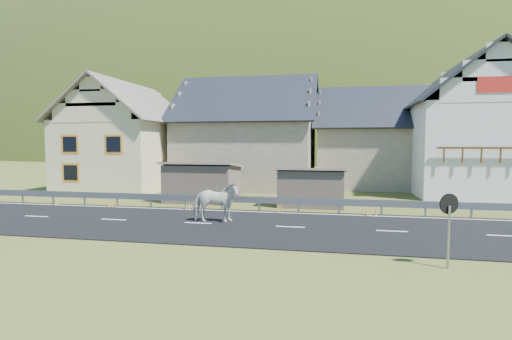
# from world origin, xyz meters

# --- Properties ---
(ground) EXTENTS (160.00, 160.00, 0.00)m
(ground) POSITION_xyz_m (0.00, 0.00, 0.00)
(ground) COLOR #3D411B
(ground) RESTS_ON ground
(road) EXTENTS (60.00, 7.00, 0.04)m
(road) POSITION_xyz_m (0.00, 0.00, 0.02)
(road) COLOR black
(road) RESTS_ON ground
(lane_markings) EXTENTS (60.00, 6.60, 0.01)m
(lane_markings) POSITION_xyz_m (0.00, 0.00, 0.04)
(lane_markings) COLOR silver
(lane_markings) RESTS_ON road
(guardrail) EXTENTS (28.10, 0.09, 0.75)m
(guardrail) POSITION_xyz_m (-0.00, 3.68, 0.56)
(guardrail) COLOR #93969B
(guardrail) RESTS_ON ground
(shed_left) EXTENTS (4.30, 3.30, 2.40)m
(shed_left) POSITION_xyz_m (-2.00, 6.50, 1.10)
(shed_left) COLOR #6B5B4E
(shed_left) RESTS_ON ground
(shed_right) EXTENTS (3.80, 2.90, 2.20)m
(shed_right) POSITION_xyz_m (4.50, 6.00, 1.00)
(shed_right) COLOR #6B5B4E
(shed_right) RESTS_ON ground
(house_cream) EXTENTS (7.80, 9.80, 8.30)m
(house_cream) POSITION_xyz_m (-10.00, 12.00, 4.36)
(house_cream) COLOR beige
(house_cream) RESTS_ON ground
(house_stone_a) EXTENTS (10.80, 9.80, 8.90)m
(house_stone_a) POSITION_xyz_m (-1.00, 15.00, 4.63)
(house_stone_a) COLOR gray
(house_stone_a) RESTS_ON ground
(house_stone_b) EXTENTS (9.80, 8.80, 8.10)m
(house_stone_b) POSITION_xyz_m (9.00, 17.00, 4.24)
(house_stone_b) COLOR gray
(house_stone_b) RESTS_ON ground
(house_white) EXTENTS (8.80, 10.80, 9.70)m
(house_white) POSITION_xyz_m (15.00, 14.00, 5.06)
(house_white) COLOR silver
(house_white) RESTS_ON ground
(mountain) EXTENTS (440.00, 280.00, 260.00)m
(mountain) POSITION_xyz_m (5.00, 180.00, -20.00)
(mountain) COLOR #2D3E14
(mountain) RESTS_ON ground
(conifer_patch) EXTENTS (76.00, 50.00, 28.00)m
(conifer_patch) POSITION_xyz_m (-55.00, 110.00, 6.00)
(conifer_patch) COLOR black
(conifer_patch) RESTS_ON ground
(horse) EXTENTS (1.19, 2.21, 1.78)m
(horse) POSITION_xyz_m (0.68, 0.33, 0.93)
(horse) COLOR silver
(horse) RESTS_ON road
(traffic_mirror) EXTENTS (0.55, 0.29, 2.11)m
(traffic_mirror) POSITION_xyz_m (8.90, -4.37, 1.55)
(traffic_mirror) COLOR #93969B
(traffic_mirror) RESTS_ON ground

